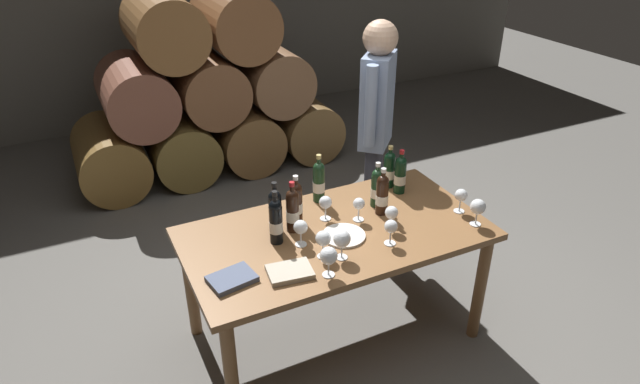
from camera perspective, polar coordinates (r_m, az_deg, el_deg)
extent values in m
plane|color=#66635E|center=(3.57, 1.46, -14.32)|extent=(14.00, 14.00, 0.00)
cylinder|color=brown|center=(5.35, -20.89, 3.33)|extent=(0.60, 0.90, 0.60)
cylinder|color=brown|center=(5.42, -14.36, 4.71)|extent=(0.60, 0.90, 0.60)
cylinder|color=brown|center=(5.56, -8.04, 5.98)|extent=(0.60, 0.90, 0.60)
cylinder|color=brown|center=(5.77, -2.08, 7.12)|extent=(0.60, 0.90, 0.60)
cylinder|color=brown|center=(5.18, -18.51, 9.50)|extent=(0.60, 0.90, 0.60)
cylinder|color=brown|center=(5.29, -11.73, 10.78)|extent=(0.60, 0.90, 0.60)
cylinder|color=brown|center=(5.47, -5.26, 11.86)|extent=(0.60, 0.90, 0.60)
cylinder|color=brown|center=(5.09, -15.90, 15.97)|extent=(0.60, 0.90, 0.60)
cylinder|color=brown|center=(5.24, -8.89, 17.04)|extent=(0.60, 0.90, 0.60)
cube|color=brown|center=(3.11, 1.63, -4.35)|extent=(1.70, 0.90, 0.04)
cylinder|color=brown|center=(2.86, -9.15, -18.38)|extent=(0.07, 0.07, 0.72)
cylinder|color=brown|center=(3.46, 16.20, -9.55)|extent=(0.07, 0.07, 0.72)
cylinder|color=brown|center=(3.43, -13.24, -9.44)|extent=(0.07, 0.07, 0.72)
cylinder|color=brown|center=(3.94, 8.89, -3.40)|extent=(0.07, 0.07, 0.72)
cylinder|color=#19381E|center=(3.31, 5.89, 0.13)|extent=(0.07, 0.07, 0.20)
sphere|color=#19381E|center=(3.26, 5.98, 1.77)|extent=(0.07, 0.07, 0.07)
cylinder|color=#19381E|center=(3.25, 6.00, 2.17)|extent=(0.03, 0.03, 0.06)
cylinder|color=silver|center=(3.23, 6.04, 2.85)|extent=(0.03, 0.03, 0.02)
cylinder|color=silver|center=(3.31, 5.88, -0.02)|extent=(0.07, 0.07, 0.06)
cylinder|color=black|center=(2.96, -4.57, -3.38)|extent=(0.07, 0.07, 0.22)
sphere|color=black|center=(2.90, -4.66, -1.45)|extent=(0.07, 0.07, 0.07)
cylinder|color=black|center=(2.88, -4.68, -0.97)|extent=(0.03, 0.03, 0.07)
cylinder|color=black|center=(2.86, -4.72, -0.15)|extent=(0.03, 0.03, 0.03)
cylinder|color=silver|center=(2.96, -4.56, -3.56)|extent=(0.07, 0.07, 0.07)
cylinder|color=black|center=(3.23, 6.42, -0.60)|extent=(0.07, 0.07, 0.21)
sphere|color=black|center=(3.18, 6.53, 1.11)|extent=(0.07, 0.07, 0.07)
cylinder|color=black|center=(3.17, 6.56, 1.53)|extent=(0.03, 0.03, 0.06)
cylinder|color=silver|center=(3.15, 6.60, 2.25)|extent=(0.03, 0.03, 0.02)
cylinder|color=silver|center=(3.24, 6.41, -0.75)|extent=(0.07, 0.07, 0.06)
cylinder|color=#19381E|center=(3.34, -0.12, 0.74)|extent=(0.07, 0.07, 0.22)
sphere|color=#19381E|center=(3.28, -0.12, 2.49)|extent=(0.07, 0.07, 0.07)
cylinder|color=#19381E|center=(3.27, -0.12, 2.93)|extent=(0.03, 0.03, 0.07)
cylinder|color=tan|center=(3.25, -0.13, 3.66)|extent=(0.03, 0.03, 0.02)
cylinder|color=silver|center=(3.34, -0.12, 0.58)|extent=(0.07, 0.07, 0.06)
cylinder|color=black|center=(3.47, 8.27, 1.47)|extent=(0.07, 0.07, 0.20)
sphere|color=black|center=(3.42, 8.39, 3.07)|extent=(0.07, 0.07, 0.07)
cylinder|color=black|center=(3.41, 8.43, 3.46)|extent=(0.03, 0.03, 0.06)
cylinder|color=#B21E23|center=(3.39, 8.48, 4.12)|extent=(0.03, 0.03, 0.02)
cylinder|color=silver|center=(3.48, 8.26, 1.33)|extent=(0.07, 0.07, 0.06)
cylinder|color=black|center=(3.05, -2.85, -2.26)|extent=(0.07, 0.07, 0.21)
sphere|color=black|center=(2.99, -2.90, -0.41)|extent=(0.07, 0.07, 0.07)
cylinder|color=black|center=(2.98, -2.91, 0.05)|extent=(0.03, 0.03, 0.07)
cylinder|color=#B21E23|center=(2.96, -2.93, 0.83)|extent=(0.03, 0.03, 0.02)
cylinder|color=silver|center=(3.06, -2.84, -2.43)|extent=(0.07, 0.07, 0.06)
cylinder|color=black|center=(3.04, -4.62, -2.38)|extent=(0.07, 0.07, 0.22)
sphere|color=black|center=(2.99, -4.71, -0.50)|extent=(0.07, 0.07, 0.07)
cylinder|color=black|center=(2.97, -4.73, -0.03)|extent=(0.03, 0.03, 0.07)
cylinder|color=black|center=(2.95, -4.77, 0.76)|extent=(0.03, 0.03, 0.02)
cylinder|color=silver|center=(3.05, -4.62, -2.55)|extent=(0.07, 0.07, 0.07)
cylinder|color=black|center=(3.13, -2.48, -1.43)|extent=(0.07, 0.07, 0.21)
sphere|color=black|center=(3.08, -2.52, 0.32)|extent=(0.07, 0.07, 0.07)
cylinder|color=black|center=(3.07, -2.53, 0.75)|extent=(0.03, 0.03, 0.06)
cylinder|color=silver|center=(3.05, -2.55, 1.48)|extent=(0.03, 0.03, 0.02)
cylinder|color=silver|center=(3.14, -2.47, -1.59)|extent=(0.07, 0.07, 0.06)
cylinder|color=black|center=(3.54, 7.17, 2.03)|extent=(0.07, 0.07, 0.20)
sphere|color=black|center=(3.49, 7.27, 3.57)|extent=(0.07, 0.07, 0.07)
cylinder|color=black|center=(3.48, 7.29, 3.94)|extent=(0.03, 0.03, 0.06)
cylinder|color=tan|center=(3.46, 7.34, 4.57)|extent=(0.03, 0.03, 0.02)
cylinder|color=silver|center=(3.54, 7.16, 1.89)|extent=(0.07, 0.07, 0.06)
cylinder|color=white|center=(3.20, 0.56, -2.76)|extent=(0.06, 0.06, 0.00)
cylinder|color=white|center=(3.18, 0.56, -2.15)|extent=(0.01, 0.01, 0.07)
sphere|color=white|center=(3.15, 0.57, -1.07)|extent=(0.07, 0.07, 0.07)
cylinder|color=white|center=(3.13, 7.28, -3.83)|extent=(0.06, 0.06, 0.00)
cylinder|color=white|center=(3.11, 7.33, -3.21)|extent=(0.01, 0.01, 0.07)
sphere|color=white|center=(3.08, 7.41, -2.12)|extent=(0.07, 0.07, 0.07)
cylinder|color=white|center=(2.77, 0.88, -8.54)|extent=(0.06, 0.06, 0.00)
cylinder|color=white|center=(2.74, 0.89, -7.88)|extent=(0.01, 0.01, 0.07)
sphere|color=white|center=(2.70, 0.90, -6.60)|extent=(0.09, 0.09, 0.09)
cylinder|color=white|center=(3.20, 3.98, -2.85)|extent=(0.06, 0.06, 0.00)
cylinder|color=white|center=(3.18, 4.00, -2.24)|extent=(0.01, 0.01, 0.07)
sphere|color=white|center=(3.15, 4.04, -1.20)|extent=(0.07, 0.07, 0.07)
cylinder|color=white|center=(3.38, 14.17, -1.92)|extent=(0.06, 0.06, 0.00)
cylinder|color=white|center=(3.36, 14.25, -1.34)|extent=(0.01, 0.01, 0.07)
sphere|color=white|center=(3.32, 14.39, -0.31)|extent=(0.07, 0.07, 0.07)
cylinder|color=white|center=(3.28, 15.75, -3.21)|extent=(0.06, 0.06, 0.00)
cylinder|color=white|center=(3.25, 15.84, -2.61)|extent=(0.01, 0.01, 0.07)
sphere|color=white|center=(3.22, 16.02, -1.47)|extent=(0.09, 0.09, 0.09)
cylinder|color=white|center=(2.89, 0.33, -6.66)|extent=(0.06, 0.06, 0.00)
cylinder|color=white|center=(2.87, 0.33, -6.01)|extent=(0.01, 0.01, 0.07)
sphere|color=white|center=(2.83, 0.33, -4.81)|extent=(0.08, 0.08, 0.08)
cylinder|color=white|center=(2.98, -1.98, -5.42)|extent=(0.06, 0.06, 0.00)
cylinder|color=white|center=(2.96, -2.00, -4.78)|extent=(0.01, 0.01, 0.07)
sphere|color=white|center=(2.92, -2.02, -3.64)|extent=(0.08, 0.08, 0.08)
cylinder|color=white|center=(2.89, 2.24, -6.76)|extent=(0.06, 0.06, 0.00)
cylinder|color=white|center=(2.86, 2.26, -6.11)|extent=(0.01, 0.01, 0.07)
sphere|color=white|center=(2.82, 2.29, -4.84)|extent=(0.09, 0.09, 0.09)
cylinder|color=white|center=(3.01, 7.23, -5.28)|extent=(0.06, 0.06, 0.00)
cylinder|color=white|center=(2.99, 7.28, -4.64)|extent=(0.01, 0.01, 0.07)
sphere|color=white|center=(2.96, 7.36, -3.54)|extent=(0.07, 0.07, 0.07)
cube|color=#B2A893|center=(2.77, -3.14, -8.24)|extent=(0.24, 0.19, 0.03)
cube|color=#4C5670|center=(2.76, -9.09, -8.84)|extent=(0.24, 0.19, 0.03)
cylinder|color=white|center=(3.05, 2.47, -4.53)|extent=(0.24, 0.24, 0.01)
cylinder|color=#383842|center=(4.18, 5.57, -0.09)|extent=(0.11, 0.11, 0.85)
cylinder|color=#383842|center=(4.08, 5.25, -0.81)|extent=(0.11, 0.11, 0.85)
cube|color=#8499BC|center=(3.82, 5.93, 9.37)|extent=(0.35, 0.36, 0.64)
cylinder|color=#8499BC|center=(4.00, 6.58, 10.75)|extent=(0.08, 0.08, 0.54)
cylinder|color=#8499BC|center=(3.61, 5.27, 8.79)|extent=(0.08, 0.08, 0.54)
sphere|color=tan|center=(3.70, 6.27, 15.57)|extent=(0.23, 0.23, 0.23)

